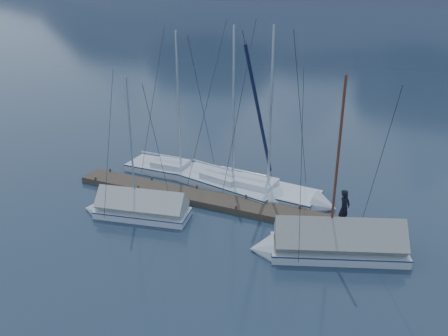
{
  "coord_description": "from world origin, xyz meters",
  "views": [
    {
      "loc": [
        9.4,
        -18.85,
        11.71
      ],
      "look_at": [
        0.0,
        2.0,
        2.2
      ],
      "focal_mm": 38.0,
      "sensor_mm": 36.0,
      "label": 1
    }
  ],
  "objects_px": {
    "sailboat_open_left": "(188,173)",
    "sailboat_open_mid": "(241,189)",
    "sailboat_open_right": "(277,194)",
    "sailboat_covered_far": "(134,209)",
    "sailboat_covered_near": "(326,245)",
    "person": "(344,208)"
  },
  "relations": [
    {
      "from": "sailboat_covered_far",
      "to": "sailboat_open_left",
      "type": "bearing_deg",
      "value": 89.3
    },
    {
      "from": "sailboat_open_mid",
      "to": "person",
      "type": "distance_m",
      "value": 6.66
    },
    {
      "from": "sailboat_open_left",
      "to": "sailboat_covered_far",
      "type": "relative_size",
      "value": 1.2
    },
    {
      "from": "sailboat_open_mid",
      "to": "person",
      "type": "bearing_deg",
      "value": -18.72
    },
    {
      "from": "sailboat_covered_far",
      "to": "sailboat_open_right",
      "type": "bearing_deg",
      "value": 40.03
    },
    {
      "from": "sailboat_covered_near",
      "to": "sailboat_open_mid",
      "type": "bearing_deg",
      "value": 143.37
    },
    {
      "from": "person",
      "to": "sailboat_open_mid",
      "type": "bearing_deg",
      "value": 89.99
    },
    {
      "from": "sailboat_open_left",
      "to": "person",
      "type": "xyz_separation_m",
      "value": [
        10.05,
        -2.92,
        1.1
      ]
    },
    {
      "from": "sailboat_open_mid",
      "to": "sailboat_covered_near",
      "type": "bearing_deg",
      "value": -36.63
    },
    {
      "from": "sailboat_open_mid",
      "to": "sailboat_covered_far",
      "type": "bearing_deg",
      "value": -128.37
    },
    {
      "from": "sailboat_open_mid",
      "to": "person",
      "type": "relative_size",
      "value": 5.47
    },
    {
      "from": "sailboat_open_left",
      "to": "sailboat_open_mid",
      "type": "height_order",
      "value": "sailboat_open_mid"
    },
    {
      "from": "sailboat_open_left",
      "to": "sailboat_open_right",
      "type": "xyz_separation_m",
      "value": [
        5.96,
        -0.68,
        0.01
      ]
    },
    {
      "from": "sailboat_open_right",
      "to": "sailboat_covered_far",
      "type": "relative_size",
      "value": 1.28
    },
    {
      "from": "sailboat_open_left",
      "to": "sailboat_covered_near",
      "type": "height_order",
      "value": "sailboat_open_left"
    },
    {
      "from": "sailboat_open_right",
      "to": "sailboat_covered_far",
      "type": "bearing_deg",
      "value": -139.97
    },
    {
      "from": "sailboat_open_right",
      "to": "sailboat_open_left",
      "type": "bearing_deg",
      "value": 173.52
    },
    {
      "from": "sailboat_open_mid",
      "to": "sailboat_open_right",
      "type": "bearing_deg",
      "value": 3.61
    },
    {
      "from": "sailboat_open_right",
      "to": "person",
      "type": "bearing_deg",
      "value": -28.7
    },
    {
      "from": "sailboat_open_left",
      "to": "sailboat_open_mid",
      "type": "xyz_separation_m",
      "value": [
        3.83,
        -0.81,
        0.01
      ]
    },
    {
      "from": "sailboat_open_left",
      "to": "sailboat_open_mid",
      "type": "distance_m",
      "value": 3.92
    },
    {
      "from": "sailboat_covered_near",
      "to": "person",
      "type": "height_order",
      "value": "sailboat_covered_near"
    }
  ]
}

